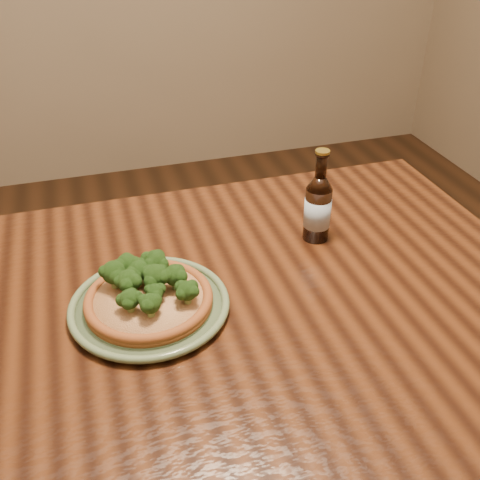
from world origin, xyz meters
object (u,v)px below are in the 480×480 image
object	(u,v)px
plate	(150,305)
pizza	(148,294)
table	(125,368)
beer_bottle	(318,207)

from	to	relation	value
plate	pizza	world-z (taller)	pizza
table	beer_bottle	world-z (taller)	beer_bottle
table	plate	bearing A→B (deg)	29.63
pizza	beer_bottle	world-z (taller)	beer_bottle
pizza	beer_bottle	xyz separation A→B (m)	(0.37, 0.13, 0.04)
table	pizza	distance (m)	0.14
table	pizza	xyz separation A→B (m)	(0.06, 0.04, 0.13)
beer_bottle	pizza	bearing A→B (deg)	-164.92
beer_bottle	table	bearing A→B (deg)	-162.75
table	beer_bottle	distance (m)	0.49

